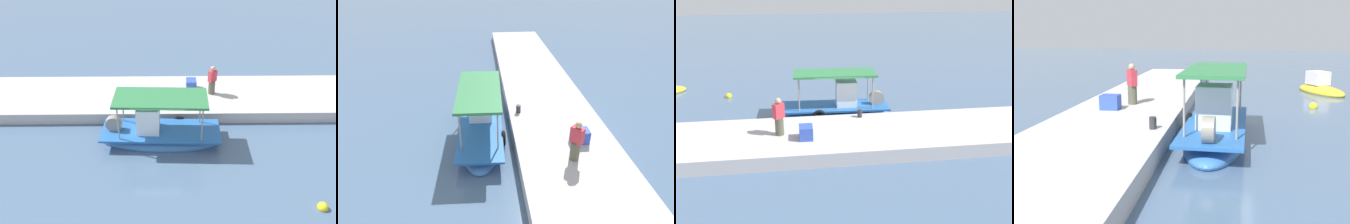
% 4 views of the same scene
% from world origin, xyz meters
% --- Properties ---
extents(ground_plane, '(120.00, 120.00, 0.00)m').
position_xyz_m(ground_plane, '(0.00, 0.00, 0.00)').
color(ground_plane, '#496381').
extents(dock_quay, '(36.00, 4.54, 0.64)m').
position_xyz_m(dock_quay, '(0.00, -3.91, 0.32)').
color(dock_quay, '#BAB5B5').
rests_on(dock_quay, ground_plane).
extents(main_fishing_boat, '(6.20, 2.27, 2.90)m').
position_xyz_m(main_fishing_boat, '(-0.04, -0.15, 0.46)').
color(main_fishing_boat, '#3872B5').
rests_on(main_fishing_boat, ground_plane).
extents(fisherman_near_bollard, '(0.56, 0.55, 1.75)m').
position_xyz_m(fisherman_near_bollard, '(-3.11, -3.88, 1.44)').
color(fisherman_near_bollard, '#555542').
rests_on(fisherman_near_bollard, dock_quay).
extents(mooring_bollard, '(0.24, 0.24, 0.40)m').
position_xyz_m(mooring_bollard, '(0.90, -2.13, 0.84)').
color(mooring_bollard, '#2D2D33').
rests_on(mooring_bollard, dock_quay).
extents(cargo_crate, '(0.60, 0.75, 0.59)m').
position_xyz_m(cargo_crate, '(-1.95, -4.49, 0.94)').
color(cargo_crate, '#314FB7').
rests_on(cargo_crate, dock_quay).
extents(marker_buoy, '(0.41, 0.41, 0.41)m').
position_xyz_m(marker_buoy, '(-6.55, 4.35, 0.08)').
color(marker_buoy, yellow).
rests_on(marker_buoy, ground_plane).
extents(moored_boat_near, '(4.28, 3.18, 1.52)m').
position_xyz_m(moored_boat_near, '(-11.53, 5.71, 0.24)').
color(moored_boat_near, gold).
rests_on(moored_boat_near, ground_plane).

